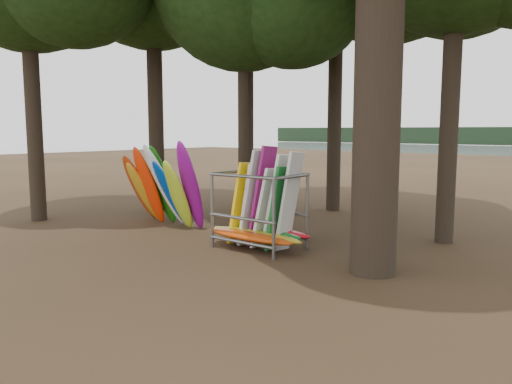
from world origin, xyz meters
The scene contains 3 objects.
ground centered at (0.00, 0.00, 0.00)m, with size 120.00×120.00×0.00m, color #47331E.
kayak_row centered at (-3.03, 0.80, 1.30)m, with size 3.46×1.90×3.10m.
storage_rack centered at (1.60, 0.42, 0.99)m, with size 3.17×1.51×2.87m.
Camera 1 is at (10.27, -10.12, 3.28)m, focal length 35.00 mm.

